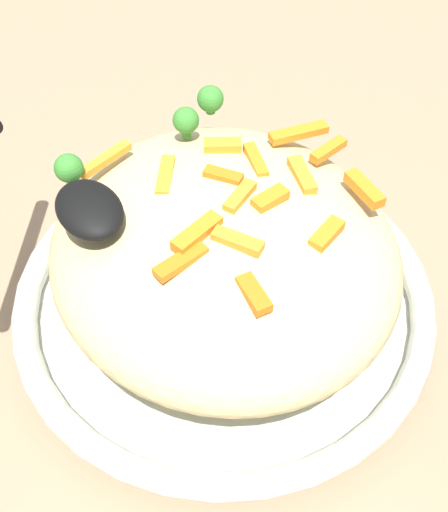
% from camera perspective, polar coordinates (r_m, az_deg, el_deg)
% --- Properties ---
extents(ground_plane, '(2.40, 2.40, 0.00)m').
position_cam_1_polar(ground_plane, '(0.50, -0.00, -5.48)').
color(ground_plane, '#9E7F60').
extents(serving_bowl, '(0.31, 0.31, 0.04)m').
position_cam_1_polar(serving_bowl, '(0.49, -0.00, -3.98)').
color(serving_bowl, silver).
rests_on(serving_bowl, ground_plane).
extents(pasta_mound, '(0.25, 0.23, 0.09)m').
position_cam_1_polar(pasta_mound, '(0.44, -0.00, 0.46)').
color(pasta_mound, '#DBC689').
rests_on(pasta_mound, serving_bowl).
extents(carrot_piece_0, '(0.02, 0.04, 0.01)m').
position_cam_1_polar(carrot_piece_0, '(0.39, -2.39, 2.03)').
color(carrot_piece_0, orange).
rests_on(carrot_piece_0, pasta_mound).
extents(carrot_piece_1, '(0.02, 0.04, 0.01)m').
position_cam_1_polar(carrot_piece_1, '(0.48, 6.60, 10.76)').
color(carrot_piece_1, orange).
rests_on(carrot_piece_1, pasta_mound).
extents(carrot_piece_2, '(0.03, 0.02, 0.01)m').
position_cam_1_polar(carrot_piece_2, '(0.45, 2.82, 8.43)').
color(carrot_piece_2, orange).
rests_on(carrot_piece_2, pasta_mound).
extents(carrot_piece_3, '(0.04, 0.02, 0.01)m').
position_cam_1_polar(carrot_piece_3, '(0.44, 6.96, 7.03)').
color(carrot_piece_3, orange).
rests_on(carrot_piece_3, pasta_mound).
extents(carrot_piece_4, '(0.02, 0.03, 0.01)m').
position_cam_1_polar(carrot_piece_4, '(0.46, -0.13, 9.68)').
color(carrot_piece_4, orange).
rests_on(carrot_piece_4, pasta_mound).
extents(carrot_piece_5, '(0.01, 0.03, 0.01)m').
position_cam_1_polar(carrot_piece_5, '(0.41, 4.10, 5.09)').
color(carrot_piece_5, orange).
rests_on(carrot_piece_5, pasta_mound).
extents(carrot_piece_6, '(0.04, 0.03, 0.01)m').
position_cam_1_polar(carrot_piece_6, '(0.44, -5.19, 7.05)').
color(carrot_piece_6, orange).
rests_on(carrot_piece_6, pasta_mound).
extents(carrot_piece_7, '(0.03, 0.01, 0.01)m').
position_cam_1_polar(carrot_piece_7, '(0.44, 12.27, 5.82)').
color(carrot_piece_7, orange).
rests_on(carrot_piece_7, pasta_mound).
extents(carrot_piece_8, '(0.03, 0.02, 0.01)m').
position_cam_1_polar(carrot_piece_8, '(0.43, -0.07, 7.03)').
color(carrot_piece_8, orange).
rests_on(carrot_piece_8, pasta_mound).
extents(carrot_piece_9, '(0.03, 0.02, 0.01)m').
position_cam_1_polar(carrot_piece_9, '(0.39, 1.19, 1.34)').
color(carrot_piece_9, orange).
rests_on(carrot_piece_9, pasta_mound).
extents(carrot_piece_10, '(0.03, 0.01, 0.01)m').
position_cam_1_polar(carrot_piece_10, '(0.37, 2.64, -3.35)').
color(carrot_piece_10, orange).
rests_on(carrot_piece_10, pasta_mound).
extents(carrot_piece_11, '(0.02, 0.03, 0.01)m').
position_cam_1_polar(carrot_piece_11, '(0.42, 1.24, 5.39)').
color(carrot_piece_11, orange).
rests_on(carrot_piece_11, pasta_mound).
extents(carrot_piece_12, '(0.01, 0.03, 0.01)m').
position_cam_1_polar(carrot_piece_12, '(0.46, 9.20, 9.24)').
color(carrot_piece_12, orange).
rests_on(carrot_piece_12, pasta_mound).
extents(carrot_piece_13, '(0.02, 0.03, 0.01)m').
position_cam_1_polar(carrot_piece_13, '(0.40, 9.04, 1.93)').
color(carrot_piece_13, orange).
rests_on(carrot_piece_13, pasta_mound).
extents(carrot_piece_14, '(0.02, 0.04, 0.01)m').
position_cam_1_polar(carrot_piece_14, '(0.38, -3.83, -0.46)').
color(carrot_piece_14, orange).
rests_on(carrot_piece_14, pasta_mound).
extents(carrot_piece_15, '(0.02, 0.04, 0.01)m').
position_cam_1_polar(carrot_piece_15, '(0.46, -10.45, 8.37)').
color(carrot_piece_15, orange).
rests_on(carrot_piece_15, pasta_mound).
extents(broccoli_floret_0, '(0.02, 0.02, 0.02)m').
position_cam_1_polar(broccoli_floret_0, '(0.44, -13.53, 7.51)').
color(broccoli_floret_0, '#377928').
rests_on(broccoli_floret_0, pasta_mound).
extents(broccoli_floret_1, '(0.02, 0.02, 0.02)m').
position_cam_1_polar(broccoli_floret_1, '(0.49, -1.21, 13.67)').
color(broccoli_floret_1, '#377928').
rests_on(broccoli_floret_1, pasta_mound).
extents(broccoli_floret_2, '(0.02, 0.02, 0.02)m').
position_cam_1_polar(broccoli_floret_2, '(0.47, -3.38, 11.82)').
color(broccoli_floret_2, '#377928').
rests_on(broccoli_floret_2, pasta_mound).
extents(serving_spoon, '(0.15, 0.14, 0.08)m').
position_cam_1_polar(serving_spoon, '(0.41, -16.27, 5.28)').
color(serving_spoon, black).
rests_on(serving_spoon, pasta_mound).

